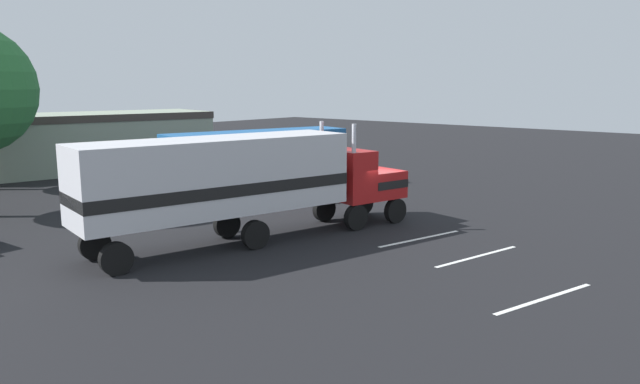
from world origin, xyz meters
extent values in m
plane|color=black|center=(0.00, 0.00, 0.00)|extent=(120.00, 120.00, 0.00)
cube|color=silver|center=(-1.19, -3.50, 0.01)|extent=(4.32, 1.17, 0.01)
cube|color=silver|center=(-2.05, -6.41, 0.01)|extent=(4.34, 1.08, 0.01)
cube|color=silver|center=(-4.82, -9.89, 0.01)|extent=(4.30, 1.27, 0.01)
cube|color=#B21919|center=(0.51, 0.01, 1.70)|extent=(2.29, 2.83, 1.20)
cube|color=#B21919|center=(-1.05, 0.35, 2.20)|extent=(1.90, 2.74, 2.20)
cube|color=silver|center=(1.43, -0.19, 1.70)|extent=(0.53, 2.07, 1.08)
cube|color=black|center=(0.51, 0.01, 1.76)|extent=(2.30, 2.87, 0.36)
cylinder|color=silver|center=(-1.35, 1.54, 2.80)|extent=(0.18, 0.18, 3.40)
cylinder|color=silver|center=(-1.82, -0.61, 2.80)|extent=(0.18, 0.18, 3.40)
cube|color=silver|center=(-7.25, 1.71, 2.75)|extent=(10.81, 4.78, 2.80)
cube|color=black|center=(-7.25, 1.71, 2.33)|extent=(10.82, 4.82, 0.44)
cylinder|color=silver|center=(-0.36, 1.53, 0.95)|extent=(1.41, 0.90, 0.64)
cylinder|color=black|center=(1.04, 1.02, 0.55)|extent=(1.14, 0.53, 1.10)
cylinder|color=black|center=(0.57, -1.13, 0.55)|extent=(1.14, 0.53, 1.10)
cylinder|color=black|center=(-1.21, 1.51, 0.55)|extent=(1.14, 0.53, 1.10)
cylinder|color=black|center=(-1.68, -0.64, 0.55)|extent=(1.14, 0.53, 1.10)
cylinder|color=black|center=(-6.04, 2.57, 0.55)|extent=(1.14, 0.53, 1.10)
cylinder|color=black|center=(-6.51, 0.42, 0.55)|extent=(1.14, 0.53, 1.10)
cylinder|color=black|center=(-11.17, 3.69, 0.55)|extent=(1.14, 0.53, 1.10)
cylinder|color=black|center=(-11.64, 1.54, 0.55)|extent=(1.14, 0.53, 1.10)
cylinder|color=black|center=(-5.56, 3.47, 0.41)|extent=(0.18, 0.18, 0.82)
cylinder|color=black|center=(-5.71, 3.50, 0.41)|extent=(0.18, 0.18, 0.82)
cylinder|color=#333338|center=(-5.63, 3.49, 1.11)|extent=(0.34, 0.34, 0.58)
sphere|color=tan|center=(-5.63, 3.49, 1.51)|extent=(0.23, 0.23, 0.23)
cube|color=black|center=(-5.59, 3.68, 1.14)|extent=(0.29, 0.21, 0.36)
cube|color=#1E5999|center=(2.72, 9.91, 1.95)|extent=(11.29, 5.27, 2.90)
cube|color=black|center=(2.72, 9.91, 2.53)|extent=(10.66, 5.14, 0.90)
cylinder|color=black|center=(6.97, 9.96, 0.50)|extent=(1.04, 0.53, 1.00)
cylinder|color=black|center=(6.40, 7.78, 0.50)|extent=(1.04, 0.53, 1.00)
cylinder|color=black|center=(-0.57, 11.95, 0.50)|extent=(1.04, 0.53, 1.00)
cylinder|color=black|center=(-1.15, 9.77, 0.50)|extent=(1.04, 0.53, 1.00)
cube|color=gray|center=(0.29, 24.97, 2.02)|extent=(18.02, 9.52, 4.03)
cube|color=#3F3833|center=(0.29, 24.97, 3.78)|extent=(18.14, 9.64, 0.50)
camera|label=1|loc=(-21.93, -15.93, 6.18)|focal=34.46mm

